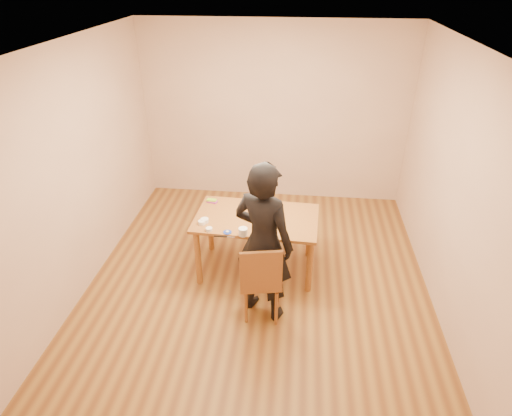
# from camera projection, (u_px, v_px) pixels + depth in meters

# --- Properties ---
(room_shell) EXTENTS (4.00, 4.50, 2.70)m
(room_shell) POSITION_uv_depth(u_px,v_px,m) (262.00, 167.00, 4.79)
(room_shell) COLOR brown
(room_shell) RESTS_ON ground
(dining_table) EXTENTS (1.47, 0.91, 0.04)m
(dining_table) POSITION_uv_depth(u_px,v_px,m) (256.00, 218.00, 5.02)
(dining_table) COLOR brown
(dining_table) RESTS_ON floor
(dining_chair) EXTENTS (0.44, 0.44, 0.04)m
(dining_chair) POSITION_uv_depth(u_px,v_px,m) (263.00, 280.00, 4.48)
(dining_chair) COLOR brown
(dining_chair) RESTS_ON floor
(cake_plate) EXTENTS (0.31, 0.31, 0.02)m
(cake_plate) POSITION_uv_depth(u_px,v_px,m) (269.00, 216.00, 5.02)
(cake_plate) COLOR red
(cake_plate) RESTS_ON dining_table
(cake) EXTENTS (0.24, 0.24, 0.08)m
(cake) POSITION_uv_depth(u_px,v_px,m) (269.00, 212.00, 4.99)
(cake) COLOR white
(cake) RESTS_ON cake_plate
(frosting_dome) EXTENTS (0.24, 0.24, 0.03)m
(frosting_dome) POSITION_uv_depth(u_px,v_px,m) (269.00, 208.00, 4.97)
(frosting_dome) COLOR white
(frosting_dome) RESTS_ON cake
(frosting_tub) EXTENTS (0.10, 0.10, 0.09)m
(frosting_tub) POSITION_uv_depth(u_px,v_px,m) (243.00, 232.00, 4.66)
(frosting_tub) COLOR white
(frosting_tub) RESTS_ON dining_table
(frosting_lid) EXTENTS (0.09, 0.09, 0.01)m
(frosting_lid) POSITION_uv_depth(u_px,v_px,m) (227.00, 232.00, 4.73)
(frosting_lid) COLOR #1933A5
(frosting_lid) RESTS_ON dining_table
(frosting_dollop) EXTENTS (0.04, 0.04, 0.02)m
(frosting_dollop) POSITION_uv_depth(u_px,v_px,m) (227.00, 231.00, 4.72)
(frosting_dollop) COLOR white
(frosting_dollop) RESTS_ON frosting_lid
(ramekin_green) EXTENTS (0.07, 0.07, 0.04)m
(ramekin_green) POSITION_uv_depth(u_px,v_px,m) (209.00, 229.00, 4.75)
(ramekin_green) COLOR white
(ramekin_green) RESTS_ON dining_table
(ramekin_yellow) EXTENTS (0.09, 0.09, 0.04)m
(ramekin_yellow) POSITION_uv_depth(u_px,v_px,m) (205.00, 220.00, 4.91)
(ramekin_yellow) COLOR white
(ramekin_yellow) RESTS_ON dining_table
(ramekin_multi) EXTENTS (0.08, 0.08, 0.04)m
(ramekin_multi) POSITION_uv_depth(u_px,v_px,m) (202.00, 222.00, 4.88)
(ramekin_multi) COLOR white
(ramekin_multi) RESTS_ON dining_table
(candy_box_pink) EXTENTS (0.14, 0.09, 0.02)m
(candy_box_pink) POSITION_uv_depth(u_px,v_px,m) (212.00, 202.00, 5.32)
(candy_box_pink) COLOR #CE309A
(candy_box_pink) RESTS_ON dining_table
(candy_box_green) EXTENTS (0.12, 0.07, 0.02)m
(candy_box_green) POSITION_uv_depth(u_px,v_px,m) (212.00, 200.00, 5.31)
(candy_box_green) COLOR green
(candy_box_green) RESTS_ON candy_box_pink
(spatula) EXTENTS (0.15, 0.02, 0.01)m
(spatula) POSITION_uv_depth(u_px,v_px,m) (221.00, 236.00, 4.66)
(spatula) COLOR black
(spatula) RESTS_ON dining_table
(person) EXTENTS (0.77, 0.66, 1.78)m
(person) POSITION_uv_depth(u_px,v_px,m) (263.00, 243.00, 4.30)
(person) COLOR black
(person) RESTS_ON floor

